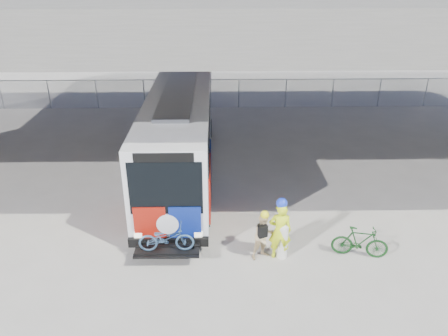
{
  "coord_description": "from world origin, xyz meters",
  "views": [
    {
      "loc": [
        -0.45,
        -15.05,
        8.53
      ],
      "look_at": [
        -0.18,
        -0.46,
        1.6
      ],
      "focal_mm": 35.0,
      "sensor_mm": 36.0,
      "label": 1
    }
  ],
  "objects_px": {
    "bus": "(180,127)",
    "bike_parked": "(360,242)",
    "bollard": "(283,239)",
    "cyclist_hivis": "(280,230)",
    "cyclist_tan": "(264,236)"
  },
  "relations": [
    {
      "from": "bus",
      "to": "bike_parked",
      "type": "distance_m",
      "value": 8.9
    },
    {
      "from": "bollard",
      "to": "bike_parked",
      "type": "xyz_separation_m",
      "value": [
        2.45,
        -0.0,
        -0.13
      ]
    },
    {
      "from": "bollard",
      "to": "cyclist_hivis",
      "type": "xyz_separation_m",
      "value": [
        -0.1,
        -0.0,
        0.37
      ]
    },
    {
      "from": "bike_parked",
      "to": "bollard",
      "type": "bearing_deg",
      "value": 102.07
    },
    {
      "from": "cyclist_tan",
      "to": "bike_parked",
      "type": "xyz_separation_m",
      "value": [
        3.05,
        0.0,
        -0.27
      ]
    },
    {
      "from": "bus",
      "to": "bike_parked",
      "type": "xyz_separation_m",
      "value": [
        6.05,
        -6.33,
        -1.58
      ]
    },
    {
      "from": "bollard",
      "to": "bike_parked",
      "type": "relative_size",
      "value": 0.7
    },
    {
      "from": "cyclist_hivis",
      "to": "bollard",
      "type": "bearing_deg",
      "value": -176.82
    },
    {
      "from": "cyclist_hivis",
      "to": "cyclist_tan",
      "type": "xyz_separation_m",
      "value": [
        -0.5,
        -0.0,
        -0.23
      ]
    },
    {
      "from": "bus",
      "to": "cyclist_tan",
      "type": "height_order",
      "value": "bus"
    },
    {
      "from": "cyclist_hivis",
      "to": "bike_parked",
      "type": "xyz_separation_m",
      "value": [
        2.55,
        0.0,
        -0.5
      ]
    },
    {
      "from": "bollard",
      "to": "bus",
      "type": "bearing_deg",
      "value": 119.64
    },
    {
      "from": "bike_parked",
      "to": "cyclist_hivis",
      "type": "bearing_deg",
      "value": 102.07
    },
    {
      "from": "cyclist_hivis",
      "to": "bike_parked",
      "type": "height_order",
      "value": "cyclist_hivis"
    },
    {
      "from": "bus",
      "to": "bike_parked",
      "type": "relative_size",
      "value": 7.34
    }
  ]
}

